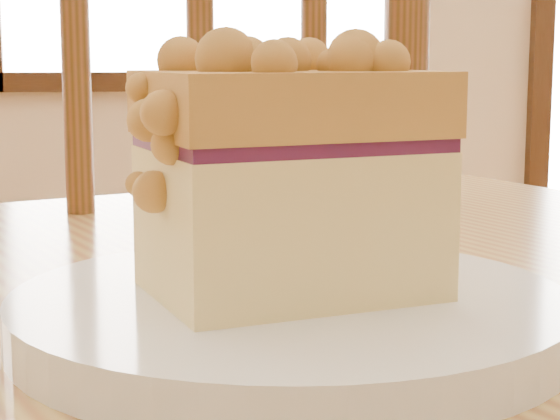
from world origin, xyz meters
The scene contains 3 objects.
cafe_chair_main centered at (0.06, 0.82, 0.52)m, with size 0.56×0.56×1.03m.
plate centered at (0.11, 0.28, 0.76)m, with size 0.24×0.24×0.02m.
cake_slice centered at (0.11, 0.28, 0.82)m, with size 0.14×0.12×0.11m.
Camera 1 is at (0.05, -0.13, 0.87)m, focal length 62.00 mm.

